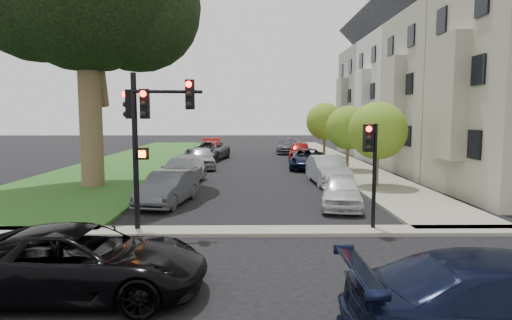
{
  "coord_description": "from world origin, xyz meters",
  "views": [
    {
      "loc": [
        -0.2,
        -11.12,
        3.67
      ],
      "look_at": [
        0.0,
        5.0,
        2.0
      ],
      "focal_mm": 30.0,
      "sensor_mm": 36.0,
      "label": 1
    }
  ],
  "objects_px": {
    "car_cross_near": "(81,262)",
    "car_parked_2": "(307,159)",
    "car_parked_5": "(168,188)",
    "small_tree_a": "(378,131)",
    "small_tree_b": "(348,128)",
    "car_parked_6": "(182,171)",
    "car_parked_7": "(202,158)",
    "car_parked_9": "(212,146)",
    "car_parked_1": "(328,170)",
    "traffic_signal_secondary": "(371,157)",
    "car_parked_8": "(208,151)",
    "car_parked_0": "(342,191)",
    "traffic_signal_main": "(147,123)",
    "car_parked_4": "(290,146)",
    "small_tree_c": "(325,121)",
    "car_parked_3": "(300,151)"
  },
  "relations": [
    {
      "from": "car_cross_near",
      "to": "car_parked_2",
      "type": "height_order",
      "value": "car_cross_near"
    },
    {
      "from": "car_parked_5",
      "to": "small_tree_a",
      "type": "bearing_deg",
      "value": 31.98
    },
    {
      "from": "small_tree_b",
      "to": "car_cross_near",
      "type": "height_order",
      "value": "small_tree_b"
    },
    {
      "from": "small_tree_a",
      "to": "car_parked_6",
      "type": "distance_m",
      "value": 10.47
    },
    {
      "from": "car_parked_7",
      "to": "car_parked_2",
      "type": "bearing_deg",
      "value": -10.15
    },
    {
      "from": "car_parked_9",
      "to": "car_parked_1",
      "type": "bearing_deg",
      "value": -68.43
    },
    {
      "from": "small_tree_a",
      "to": "car_parked_7",
      "type": "bearing_deg",
      "value": 140.12
    },
    {
      "from": "traffic_signal_secondary",
      "to": "car_parked_9",
      "type": "height_order",
      "value": "traffic_signal_secondary"
    },
    {
      "from": "small_tree_a",
      "to": "car_parked_9",
      "type": "relative_size",
      "value": 0.94
    },
    {
      "from": "car_parked_8",
      "to": "traffic_signal_secondary",
      "type": "bearing_deg",
      "value": -60.01
    },
    {
      "from": "small_tree_a",
      "to": "car_parked_0",
      "type": "relative_size",
      "value": 1.12
    },
    {
      "from": "small_tree_b",
      "to": "car_parked_2",
      "type": "relative_size",
      "value": 0.88
    },
    {
      "from": "car_parked_0",
      "to": "car_parked_2",
      "type": "height_order",
      "value": "car_parked_2"
    },
    {
      "from": "car_parked_0",
      "to": "car_parked_6",
      "type": "distance_m",
      "value": 9.57
    },
    {
      "from": "traffic_signal_main",
      "to": "car_cross_near",
      "type": "bearing_deg",
      "value": -93.14
    },
    {
      "from": "small_tree_a",
      "to": "car_parked_8",
      "type": "height_order",
      "value": "small_tree_a"
    },
    {
      "from": "small_tree_a",
      "to": "car_parked_1",
      "type": "height_order",
      "value": "small_tree_a"
    },
    {
      "from": "small_tree_b",
      "to": "car_parked_1",
      "type": "bearing_deg",
      "value": -113.09
    },
    {
      "from": "car_parked_6",
      "to": "car_parked_8",
      "type": "xyz_separation_m",
      "value": [
        0.17,
        12.37,
        0.07
      ]
    },
    {
      "from": "car_parked_1",
      "to": "car_parked_6",
      "type": "distance_m",
      "value": 7.89
    },
    {
      "from": "car_parked_4",
      "to": "car_parked_7",
      "type": "height_order",
      "value": "car_parked_7"
    },
    {
      "from": "car_parked_1",
      "to": "car_parked_4",
      "type": "bearing_deg",
      "value": 87.95
    },
    {
      "from": "traffic_signal_main",
      "to": "car_parked_8",
      "type": "bearing_deg",
      "value": 90.93
    },
    {
      "from": "car_parked_1",
      "to": "car_parked_2",
      "type": "bearing_deg",
      "value": 88.65
    },
    {
      "from": "small_tree_c",
      "to": "car_parked_7",
      "type": "xyz_separation_m",
      "value": [
        -9.83,
        -7.28,
        -2.42
      ]
    },
    {
      "from": "small_tree_b",
      "to": "small_tree_c",
      "type": "xyz_separation_m",
      "value": [
        0.0,
        8.94,
        0.31
      ]
    },
    {
      "from": "small_tree_c",
      "to": "traffic_signal_main",
      "type": "height_order",
      "value": "traffic_signal_main"
    },
    {
      "from": "traffic_signal_secondary",
      "to": "car_parked_1",
      "type": "distance_m",
      "value": 9.6
    },
    {
      "from": "car_parked_1",
      "to": "car_parked_2",
      "type": "xyz_separation_m",
      "value": [
        -0.21,
        6.72,
        -0.07
      ]
    },
    {
      "from": "car_parked_5",
      "to": "car_parked_8",
      "type": "relative_size",
      "value": 0.74
    },
    {
      "from": "small_tree_b",
      "to": "car_parked_0",
      "type": "xyz_separation_m",
      "value": [
        -2.75,
        -11.19,
        -2.21
      ]
    },
    {
      "from": "small_tree_a",
      "to": "traffic_signal_main",
      "type": "distance_m",
      "value": 12.59
    },
    {
      "from": "car_parked_0",
      "to": "traffic_signal_main",
      "type": "bearing_deg",
      "value": -142.33
    },
    {
      "from": "car_parked_9",
      "to": "car_parked_5",
      "type": "bearing_deg",
      "value": -91.18
    },
    {
      "from": "traffic_signal_secondary",
      "to": "car_parked_7",
      "type": "height_order",
      "value": "traffic_signal_secondary"
    },
    {
      "from": "car_parked_3",
      "to": "car_parked_4",
      "type": "xyz_separation_m",
      "value": [
        -0.27,
        6.56,
        -0.05
      ]
    },
    {
      "from": "car_parked_3",
      "to": "car_parked_5",
      "type": "bearing_deg",
      "value": -106.77
    },
    {
      "from": "car_parked_5",
      "to": "car_parked_9",
      "type": "bearing_deg",
      "value": 100.86
    },
    {
      "from": "traffic_signal_main",
      "to": "car_parked_1",
      "type": "bearing_deg",
      "value": 51.98
    },
    {
      "from": "traffic_signal_secondary",
      "to": "car_parked_4",
      "type": "bearing_deg",
      "value": 89.96
    },
    {
      "from": "traffic_signal_secondary",
      "to": "car_parked_4",
      "type": "xyz_separation_m",
      "value": [
        0.02,
        28.36,
        -1.65
      ]
    },
    {
      "from": "small_tree_c",
      "to": "car_parked_9",
      "type": "relative_size",
      "value": 1.03
    },
    {
      "from": "car_cross_near",
      "to": "car_parked_6",
      "type": "height_order",
      "value": "car_parked_6"
    },
    {
      "from": "car_parked_2",
      "to": "car_parked_6",
      "type": "distance_m",
      "value": 10.09
    },
    {
      "from": "car_parked_2",
      "to": "car_parked_4",
      "type": "xyz_separation_m",
      "value": [
        -0.14,
        12.19,
        0.05
      ]
    },
    {
      "from": "car_parked_0",
      "to": "car_parked_6",
      "type": "bearing_deg",
      "value": 151.08
    },
    {
      "from": "small_tree_b",
      "to": "car_parked_8",
      "type": "relative_size",
      "value": 0.76
    },
    {
      "from": "traffic_signal_secondary",
      "to": "car_parked_8",
      "type": "xyz_separation_m",
      "value": [
        -7.35,
        22.0,
        -1.6
      ]
    },
    {
      "from": "car_parked_2",
      "to": "car_parked_7",
      "type": "relative_size",
      "value": 1.1
    },
    {
      "from": "car_parked_0",
      "to": "car_parked_1",
      "type": "distance_m",
      "value": 5.94
    }
  ]
}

